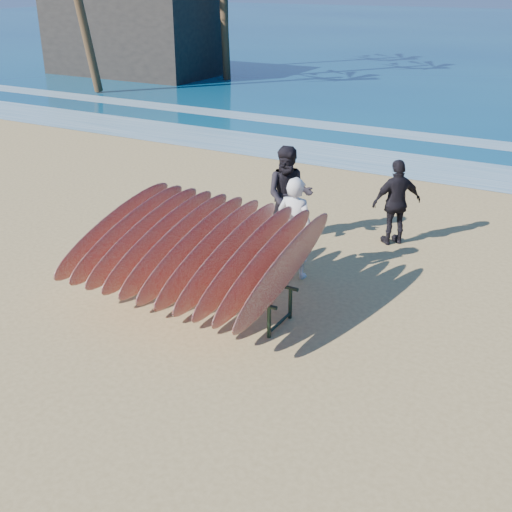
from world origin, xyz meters
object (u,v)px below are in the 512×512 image
object	(u,v)px
person_dark_b	(397,202)
person_dark_a	(289,195)
building	(134,36)
surfboard_rack	(194,247)
person_white	(295,228)

from	to	relation	value
person_dark_b	person_dark_a	bearing A→B (deg)	-16.76
building	surfboard_rack	bearing A→B (deg)	-48.96
surfboard_rack	person_dark_a	size ratio (longest dim) A/B	1.73
person_white	person_dark_b	world-z (taller)	person_white
surfboard_rack	person_white	size ratio (longest dim) A/B	1.84
person_white	building	size ratio (longest dim) A/B	0.21
person_dark_a	person_dark_b	distance (m)	2.02
surfboard_rack	person_dark_a	bearing A→B (deg)	89.08
person_white	building	bearing A→B (deg)	-44.34
person_dark_a	person_dark_b	world-z (taller)	person_dark_a
person_white	person_dark_a	bearing A→B (deg)	-59.01
surfboard_rack	person_white	world-z (taller)	person_white
person_dark_b	building	xyz separation A→B (m)	(-18.90, 15.62, 1.04)
person_white	surfboard_rack	bearing A→B (deg)	63.20
surfboard_rack	person_white	bearing A→B (deg)	63.43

